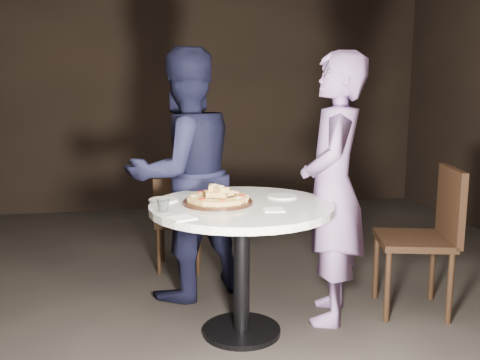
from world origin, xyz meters
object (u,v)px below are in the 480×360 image
(table, at_px, (242,228))
(water_glass, at_px, (163,206))
(focaccia_pile, at_px, (218,196))
(serving_board, at_px, (218,202))
(chair_far, at_px, (178,217))
(diner_navy, at_px, (184,175))
(chair_right, at_px, (429,230))
(diner_teal, at_px, (333,189))

(table, distance_m, water_glass, 0.50)
(focaccia_pile, bearing_deg, serving_board, -108.45)
(chair_far, bearing_deg, diner_navy, 99.53)
(water_glass, height_order, chair_right, chair_right)
(serving_board, xyz_separation_m, focaccia_pile, (0.00, 0.00, 0.04))
(focaccia_pile, bearing_deg, chair_far, 97.30)
(chair_far, relative_size, diner_teal, 0.46)
(water_glass, bearing_deg, chair_far, 82.62)
(table, bearing_deg, water_glass, -165.09)
(serving_board, bearing_deg, diner_navy, 101.68)
(water_glass, relative_size, chair_right, 0.07)
(table, bearing_deg, chair_right, 4.66)
(diner_navy, bearing_deg, serving_board, 77.06)
(serving_board, xyz_separation_m, chair_far, (-0.15, 1.16, -0.36))
(table, relative_size, water_glass, 18.94)
(focaccia_pile, distance_m, chair_right, 1.43)
(serving_board, height_order, chair_far, serving_board)
(chair_right, distance_m, diner_teal, 0.72)
(water_glass, relative_size, diner_navy, 0.04)
(table, xyz_separation_m, serving_board, (-0.14, 0.02, 0.16))
(table, relative_size, diner_navy, 0.77)
(water_glass, relative_size, chair_far, 0.09)
(chair_far, bearing_deg, chair_right, 153.21)
(chair_far, bearing_deg, serving_board, 105.51)
(serving_board, bearing_deg, chair_right, 3.25)
(diner_navy, relative_size, diner_teal, 1.03)
(table, relative_size, chair_right, 1.39)
(serving_board, distance_m, focaccia_pile, 0.04)
(chair_far, bearing_deg, water_glass, 90.83)
(chair_right, height_order, diner_teal, diner_teal)
(serving_board, relative_size, water_glass, 5.71)
(serving_board, height_order, diner_teal, diner_teal)
(diner_navy, height_order, diner_teal, diner_navy)
(table, height_order, focaccia_pile, focaccia_pile)
(chair_far, relative_size, diner_navy, 0.45)
(table, distance_m, diner_teal, 0.65)
(focaccia_pile, relative_size, diner_navy, 0.21)
(serving_board, height_order, water_glass, water_glass)
(diner_navy, bearing_deg, focaccia_pile, 77.07)
(chair_right, bearing_deg, diner_navy, -96.46)
(water_glass, height_order, chair_far, water_glass)
(focaccia_pile, relative_size, water_glass, 5.14)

